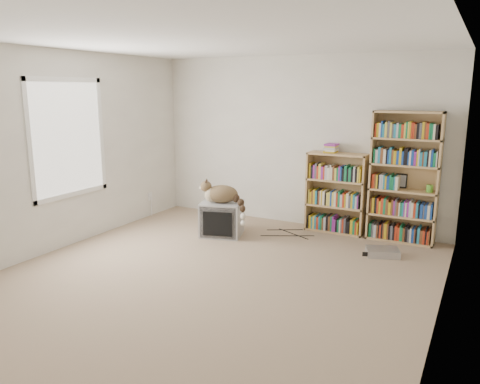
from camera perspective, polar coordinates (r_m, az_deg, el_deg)
The scene contains 16 objects.
floor at distance 5.16m, azimuth -3.55°, elevation -10.55°, with size 4.50×5.00×0.01m, color tan.
wall_back at distance 7.04m, azimuth 7.07°, elevation 6.11°, with size 4.50×0.02×2.50m, color silver.
wall_left at distance 6.28m, azimuth -21.55°, elevation 4.60°, with size 0.02×5.00×2.50m, color silver.
wall_right at distance 4.11m, azimuth 23.98°, elevation 0.72°, with size 0.02×5.00×2.50m, color silver.
ceiling at distance 4.78m, azimuth -3.97°, elevation 18.28°, with size 4.50×5.00×0.02m, color white.
window at distance 6.39m, azimuth -20.22°, elevation 6.17°, with size 0.02×1.22×1.52m, color white.
crt_tv at distance 6.58m, azimuth -2.21°, elevation -3.24°, with size 0.67×0.63×0.48m.
cat at distance 6.42m, azimuth -1.88°, elevation -0.59°, with size 0.75×0.45×0.54m.
bookcase_tall at distance 6.57m, azimuth 19.38°, elevation 1.34°, with size 0.87×0.30×1.74m.
bookcase_short at distance 6.82m, azimuth 11.66°, elevation -0.46°, with size 0.83×0.30×1.14m.
book_stack at distance 6.73m, azimuth 11.07°, elevation 5.27°, with size 0.18×0.23×0.13m, color #B42F18.
green_mug at distance 6.53m, azimuth 22.14°, elevation 0.42°, with size 0.09×0.09×0.09m, color #52A02D.
framed_print at distance 6.66m, azimuth 19.09°, elevation 1.31°, with size 0.14×0.01×0.19m, color black.
dvd_player at distance 6.08m, azimuth 16.99°, elevation -7.02°, with size 0.39×0.28×0.09m, color #AAAAAE.
wall_outlet at distance 7.69m, azimuth -10.90°, elevation -0.53°, with size 0.01×0.08×0.13m, color silver.
floor_cables at distance 6.72m, azimuth 3.39°, elevation -5.00°, with size 1.20×0.70×0.01m, color black, non-canonical shape.
Camera 1 is at (2.51, -4.04, 2.00)m, focal length 35.00 mm.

